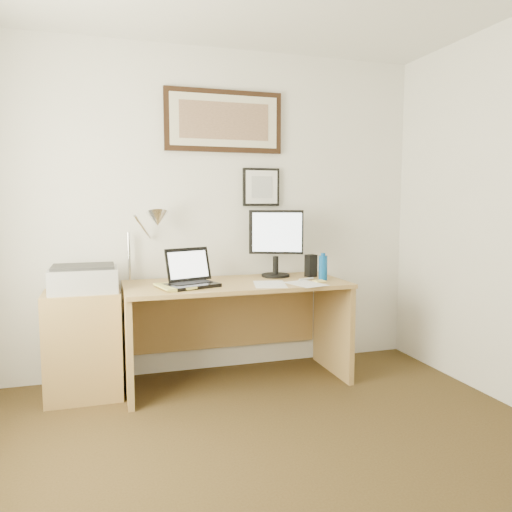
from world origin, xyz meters
name	(u,v)px	position (x,y,z in m)	size (l,w,h in m)	color
wall_back	(205,213)	(0.00, 2.00, 1.25)	(3.50, 0.02, 2.50)	white
side_cabinet	(83,344)	(-0.92, 1.68, 0.36)	(0.50, 0.40, 0.73)	#9D7842
water_bottle	(323,268)	(0.80, 1.54, 0.84)	(0.06, 0.06, 0.18)	#0B4993
bottle_cap	(323,254)	(0.80, 1.54, 0.94)	(0.03, 0.03, 0.02)	#0B4993
speaker	(311,266)	(0.78, 1.72, 0.84)	(0.08, 0.07, 0.17)	black
paper_sheet_a	(270,284)	(0.35, 1.47, 0.75)	(0.22, 0.31, 0.00)	white
paper_sheet_b	(306,284)	(0.60, 1.40, 0.75)	(0.20, 0.29, 0.00)	white
sticky_pad	(319,281)	(0.74, 1.47, 0.76)	(0.08, 0.08, 0.01)	#FFEA78
marker_pen	(306,279)	(0.68, 1.57, 0.76)	(0.02, 0.02, 0.14)	white
book	(160,288)	(-0.42, 1.49, 0.76)	(0.21, 0.29, 0.02)	#C8C45E
desk	(233,311)	(0.15, 1.72, 0.51)	(1.60, 0.70, 0.75)	#9D7842
laptop	(190,278)	(-0.19, 1.58, 0.81)	(0.40, 0.40, 0.26)	black
lcd_monitor	(276,240)	(0.52, 1.80, 1.04)	(0.40, 0.22, 0.52)	black
printer	(84,279)	(-0.90, 1.68, 0.82)	(0.44, 0.34, 0.18)	#A9A9AB
desk_lamp	(155,222)	(-0.41, 1.81, 1.19)	(0.29, 0.27, 0.53)	silver
picture_large	(224,121)	(0.15, 1.97, 1.95)	(0.92, 0.04, 0.47)	black
picture_small	(261,187)	(0.45, 1.97, 1.45)	(0.30, 0.03, 0.30)	black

